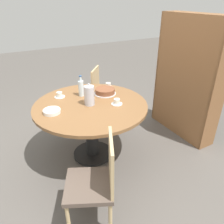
% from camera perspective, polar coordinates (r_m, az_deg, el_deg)
% --- Properties ---
extents(ground_plane, '(14.00, 14.00, 0.00)m').
position_cam_1_polar(ground_plane, '(3.02, -4.96, -10.86)').
color(ground_plane, '#56514C').
extents(dining_table, '(1.36, 1.36, 0.75)m').
position_cam_1_polar(dining_table, '(2.68, -5.48, -0.75)').
color(dining_table, black).
rests_on(dining_table, ground_plane).
extents(chair_a, '(0.56, 0.56, 0.90)m').
position_cam_1_polar(chair_a, '(2.00, -4.15, -17.37)').
color(chair_a, tan).
rests_on(chair_a, ground_plane).
extents(chair_b, '(0.59, 0.59, 0.90)m').
position_cam_1_polar(chair_b, '(3.58, -2.21, 4.61)').
color(chair_b, tan).
rests_on(chair_b, ground_plane).
extents(bookshelf, '(1.06, 0.28, 1.71)m').
position_cam_1_polar(bookshelf, '(3.31, 18.90, 7.68)').
color(bookshelf, brown).
rests_on(bookshelf, ground_plane).
extents(coffee_pot, '(0.12, 0.12, 0.27)m').
position_cam_1_polar(coffee_pot, '(2.55, -5.97, 4.47)').
color(coffee_pot, silver).
rests_on(coffee_pot, dining_table).
extents(water_bottle, '(0.07, 0.07, 0.27)m').
position_cam_1_polar(water_bottle, '(2.81, -8.03, 6.31)').
color(water_bottle, silver).
rests_on(water_bottle, dining_table).
extents(cake_main, '(0.29, 0.29, 0.07)m').
position_cam_1_polar(cake_main, '(2.87, -1.83, 5.41)').
color(cake_main, silver).
rests_on(cake_main, dining_table).
extents(cup_a, '(0.13, 0.13, 0.07)m').
position_cam_1_polar(cup_a, '(2.85, -13.54, 4.31)').
color(cup_a, silver).
rests_on(cup_a, dining_table).
extents(cup_b, '(0.13, 0.13, 0.07)m').
position_cam_1_polar(cup_b, '(2.59, 1.28, 2.61)').
color(cup_b, silver).
rests_on(cup_b, dining_table).
extents(cup_c, '(0.13, 0.13, 0.07)m').
position_cam_1_polar(cup_c, '(3.08, -0.99, 6.92)').
color(cup_c, silver).
rests_on(cup_c, dining_table).
extents(plate_stack, '(0.19, 0.19, 0.04)m').
position_cam_1_polar(plate_stack, '(2.48, -15.44, 0.20)').
color(plate_stack, white).
rests_on(plate_stack, dining_table).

